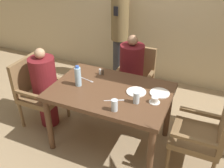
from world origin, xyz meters
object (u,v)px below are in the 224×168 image
diner_in_left_chair (45,87)px  chair_right_side (205,133)px  water_bottle (78,76)px  plate_main_left (160,93)px  glass_tall_mid (136,98)px  chair_far_side (134,77)px  glass_tall_near (115,105)px  chair_left_side (37,89)px  standing_host (120,33)px  plate_main_right (136,92)px  diner_in_far_chair (131,75)px  teacup_with_saucer (155,100)px

diner_in_left_chair → chair_right_side: diner_in_left_chair is taller
diner_in_left_chair → water_bottle: size_ratio=4.48×
plate_main_left → water_bottle: water_bottle is taller
chair_right_side → glass_tall_mid: size_ratio=7.43×
chair_far_side → glass_tall_mid: bearing=-70.4°
chair_right_side → glass_tall_near: chair_right_side is taller
chair_left_side → standing_host: standing_host is taller
standing_host → plate_main_right: bearing=-61.3°
diner_in_left_chair → chair_far_side: diner_in_left_chair is taller
plate_main_right → glass_tall_near: 0.41m
standing_host → chair_far_side: bearing=-52.3°
plate_main_left → chair_left_side: bearing=-174.8°
standing_host → glass_tall_near: (0.68, -1.81, -0.07)m
water_bottle → glass_tall_near: water_bottle is taller
chair_left_side → glass_tall_near: chair_left_side is taller
diner_in_left_chair → plate_main_left: 1.46m
plate_main_right → water_bottle: (-0.66, -0.12, 0.11)m
diner_in_far_chair → chair_far_side: bearing=90.0°
chair_far_side → diner_in_far_chair: (-0.00, -0.14, 0.10)m
chair_left_side → water_bottle: size_ratio=3.70×
glass_tall_mid → diner_in_far_chair: bearing=112.7°
standing_host → glass_tall_near: size_ratio=13.48×
plate_main_right → plate_main_left: bearing=18.3°
glass_tall_near → standing_host: bearing=110.7°
chair_far_side → standing_host: 0.89m
diner_in_left_chair → teacup_with_saucer: (1.43, -0.04, 0.22)m
plate_main_left → diner_in_far_chair: bearing=133.2°
standing_host → water_bottle: size_ratio=6.71×
diner_in_far_chair → chair_right_side: size_ratio=1.28×
chair_left_side → water_bottle: bearing=-4.7°
glass_tall_near → diner_in_left_chair: bearing=163.3°
chair_far_side → teacup_with_saucer: size_ratio=8.12×
chair_far_side → standing_host: standing_host is taller
chair_left_side → chair_far_side: bearing=38.5°
diner_in_far_chair → glass_tall_near: size_ratio=9.53×
chair_left_side → standing_host: bearing=69.0°
plate_main_right → teacup_with_saucer: teacup_with_saucer is taller
diner_in_left_chair → teacup_with_saucer: 1.45m
chair_right_side → plate_main_right: (-0.78, 0.06, 0.27)m
water_bottle → diner_in_left_chair: bearing=174.0°
chair_left_side → glass_tall_mid: chair_left_side is taller
teacup_with_saucer → glass_tall_mid: size_ratio=0.92×
standing_host → plate_main_right: (0.77, -1.41, -0.12)m
teacup_with_saucer → glass_tall_mid: 0.19m
teacup_with_saucer → glass_tall_near: glass_tall_near is taller
plate_main_left → plate_main_right: size_ratio=1.00×
chair_far_side → plate_main_left: 0.91m
glass_tall_mid → standing_host: bearing=117.6°
chair_right_side → standing_host: 2.17m
chair_far_side → plate_main_right: (0.28, -0.78, 0.27)m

